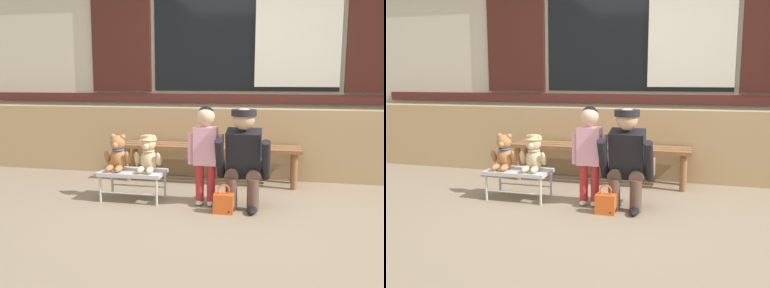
# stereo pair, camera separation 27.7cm
# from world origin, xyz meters

# --- Properties ---
(ground_plane) EXTENTS (60.00, 60.00, 0.00)m
(ground_plane) POSITION_xyz_m (0.00, 0.00, 0.00)
(ground_plane) COLOR #84725B
(brick_low_wall) EXTENTS (8.06, 0.25, 0.85)m
(brick_low_wall) POSITION_xyz_m (0.00, 1.43, 0.42)
(brick_low_wall) COLOR tan
(brick_low_wall) RESTS_ON ground
(shop_facade) EXTENTS (8.23, 0.26, 3.39)m
(shop_facade) POSITION_xyz_m (0.00, 1.94, 1.71)
(shop_facade) COLOR beige
(shop_facade) RESTS_ON ground
(wooden_bench_long) EXTENTS (2.10, 0.40, 0.44)m
(wooden_bench_long) POSITION_xyz_m (-0.31, 1.06, 0.37)
(wooden_bench_long) COLOR brown
(wooden_bench_long) RESTS_ON ground
(small_display_bench) EXTENTS (0.64, 0.36, 0.30)m
(small_display_bench) POSITION_xyz_m (-0.94, 0.18, 0.27)
(small_display_bench) COLOR #BCBCC1
(small_display_bench) RESTS_ON ground
(teddy_bear_plain) EXTENTS (0.28, 0.26, 0.36)m
(teddy_bear_plain) POSITION_xyz_m (-1.10, 0.18, 0.46)
(teddy_bear_plain) COLOR #A86B3D
(teddy_bear_plain) RESTS_ON small_display_bench
(teddy_bear_with_hat) EXTENTS (0.28, 0.27, 0.36)m
(teddy_bear_with_hat) POSITION_xyz_m (-0.78, 0.18, 0.47)
(teddy_bear_with_hat) COLOR #CCB289
(teddy_bear_with_hat) RESTS_ON small_display_bench
(child_standing) EXTENTS (0.35, 0.18, 0.96)m
(child_standing) POSITION_xyz_m (-0.19, 0.16, 0.59)
(child_standing) COLOR #B7282D
(child_standing) RESTS_ON ground
(adult_crouching) EXTENTS (0.50, 0.49, 0.95)m
(adult_crouching) POSITION_xyz_m (0.18, 0.15, 0.48)
(adult_crouching) COLOR brown
(adult_crouching) RESTS_ON ground
(handbag_on_ground) EXTENTS (0.18, 0.11, 0.27)m
(handbag_on_ground) POSITION_xyz_m (0.01, -0.05, 0.10)
(handbag_on_ground) COLOR #DB561E
(handbag_on_ground) RESTS_ON ground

